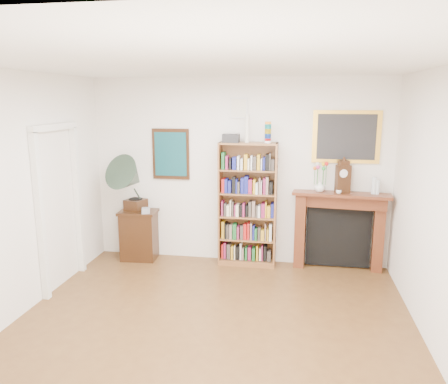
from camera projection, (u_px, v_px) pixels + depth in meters
name	position (u px, v px, depth m)	size (l,w,h in m)	color
room	(204.00, 214.00, 4.19)	(4.51, 5.01, 2.81)	#543319
door_casing	(59.00, 194.00, 5.74)	(0.08, 1.02, 2.17)	white
teal_poster	(171.00, 154.00, 6.70)	(0.58, 0.04, 0.78)	black
small_picture	(239.00, 108.00, 6.38)	(0.26, 0.04, 0.30)	white
gilt_painting	(346.00, 137.00, 6.22)	(0.95, 0.04, 0.75)	gold
bookshelf	(248.00, 198.00, 6.48)	(0.86, 0.31, 2.14)	brown
side_cabinet	(139.00, 235.00, 6.84)	(0.57, 0.42, 0.78)	black
fireplace	(339.00, 224.00, 6.41)	(1.40, 0.46, 1.16)	#522413
gramophone	(131.00, 180.00, 6.57)	(0.74, 0.83, 0.91)	black
cd_stack	(146.00, 211.00, 6.62)	(0.12, 0.12, 0.08)	#B3B4C0
mantel_clock	(343.00, 178.00, 6.20)	(0.23, 0.17, 0.47)	black
flower_vase	(320.00, 186.00, 6.31)	(0.15, 0.15, 0.16)	white
teacup	(339.00, 192.00, 6.18)	(0.08, 0.08, 0.06)	silver
bottle_left	(374.00, 186.00, 6.16)	(0.07, 0.07, 0.24)	silver
bottle_right	(378.00, 187.00, 6.15)	(0.06, 0.06, 0.20)	silver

